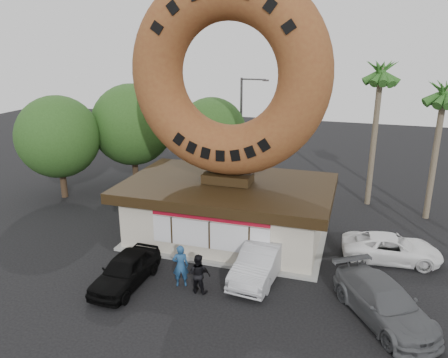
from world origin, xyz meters
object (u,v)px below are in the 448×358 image
at_px(person_left, 181,266).
at_px(car_grey, 384,302).
at_px(giant_donut, 228,75).
at_px(car_white, 391,248).
at_px(car_black, 126,270).
at_px(person_right, 199,275).
at_px(person_center, 198,273).
at_px(car_silver, 261,261).
at_px(donut_shop, 228,209).
at_px(street_lamp, 243,125).

bearing_deg(person_left, car_grey, 158.32).
xyz_separation_m(giant_donut, car_white, (8.61, -0.00, -8.31)).
xyz_separation_m(giant_donut, car_black, (-2.99, -6.05, -8.25)).
bearing_deg(person_right, car_white, -152.13).
height_order(person_left, person_center, person_left).
bearing_deg(car_silver, car_grey, -12.87).
relative_size(car_silver, car_white, 1.01).
bearing_deg(person_center, car_white, -145.14).
bearing_deg(car_silver, person_left, -144.30).
height_order(person_left, car_black, person_left).
distance_m(person_right, car_silver, 3.09).
height_order(person_center, car_silver, person_center).
height_order(donut_shop, person_left, donut_shop).
bearing_deg(car_grey, street_lamp, 89.96).
bearing_deg(car_silver, person_center, -132.02).
height_order(street_lamp, car_white, street_lamp).
height_order(street_lamp, car_grey, street_lamp).
distance_m(giant_donut, car_silver, 9.29).
height_order(donut_shop, car_white, donut_shop).
distance_m(car_black, car_grey, 11.09).
relative_size(giant_donut, car_black, 2.40).
height_order(donut_shop, car_silver, donut_shop).
height_order(giant_donut, street_lamp, giant_donut).
relative_size(person_right, car_black, 0.38).
distance_m(donut_shop, car_white, 8.68).
bearing_deg(street_lamp, person_right, -81.77).
xyz_separation_m(donut_shop, person_right, (0.40, -5.56, -0.94)).
height_order(donut_shop, person_right, donut_shop).
bearing_deg(donut_shop, street_lamp, 100.50).
xyz_separation_m(donut_shop, car_black, (-2.99, -6.03, -1.03)).
bearing_deg(car_grey, person_right, 149.13).
distance_m(car_black, car_silver, 6.22).
xyz_separation_m(person_left, car_white, (9.18, 5.37, -0.33)).
bearing_deg(person_right, person_center, 30.74).
height_order(street_lamp, person_left, street_lamp).
bearing_deg(donut_shop, car_grey, -33.11).
distance_m(person_right, car_white, 9.92).
xyz_separation_m(street_lamp, person_left, (1.28, -15.37, -3.48)).
height_order(car_grey, car_white, car_grey).
xyz_separation_m(giant_donut, street_lamp, (-1.86, 10.00, -4.50)).
bearing_deg(person_right, car_grey, 175.90).
bearing_deg(person_right, car_silver, -143.72).
bearing_deg(person_right, street_lamp, -88.06).
bearing_deg(person_left, car_white, -171.96).
height_order(donut_shop, giant_donut, giant_donut).
xyz_separation_m(car_silver, car_white, (5.93, 3.48, -0.13)).
bearing_deg(car_grey, car_black, 150.89).
distance_m(street_lamp, car_black, 16.52).
height_order(street_lamp, car_black, street_lamp).
xyz_separation_m(person_left, car_silver, (3.25, 1.89, -0.20)).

